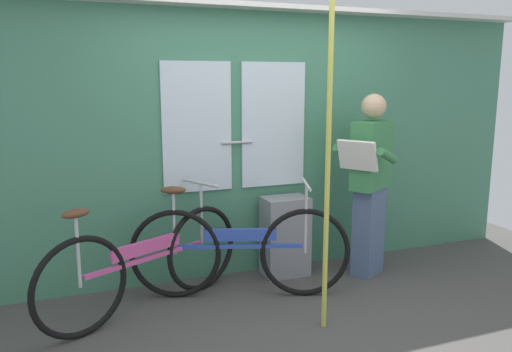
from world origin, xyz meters
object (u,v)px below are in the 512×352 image
Objects in this scene: bicycle_leaning_behind at (239,251)px; handrail_pole at (328,167)px; trash_bin_by_wall at (285,236)px; bicycle_near_door at (146,263)px; passenger_reading_newspaper at (370,181)px.

handrail_pole reaches higher than bicycle_leaning_behind.
bicycle_near_door is at bearing -166.15° from trash_bin_by_wall.
bicycle_leaning_behind is 0.73× the size of handrail_pole.
passenger_reading_newspaper is at bearing -24.58° from bicycle_near_door.
passenger_reading_newspaper reaches higher than trash_bin_by_wall.
handrail_pole reaches higher than passenger_reading_newspaper.
trash_bin_by_wall is (-0.70, 0.26, -0.50)m from passenger_reading_newspaper.
passenger_reading_newspaper is at bearing 21.80° from bicycle_leaning_behind.
trash_bin_by_wall is (0.55, 0.32, -0.03)m from bicycle_leaning_behind.
passenger_reading_newspaper is (1.99, 0.06, 0.48)m from bicycle_near_door.
trash_bin_by_wall is at bearing -51.47° from passenger_reading_newspaper.
handrail_pole is at bearing 10.19° from passenger_reading_newspaper.
passenger_reading_newspaper is 0.70× the size of handrail_pole.
bicycle_near_door is 1.55m from handrail_pole.
bicycle_near_door is 1.33m from trash_bin_by_wall.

